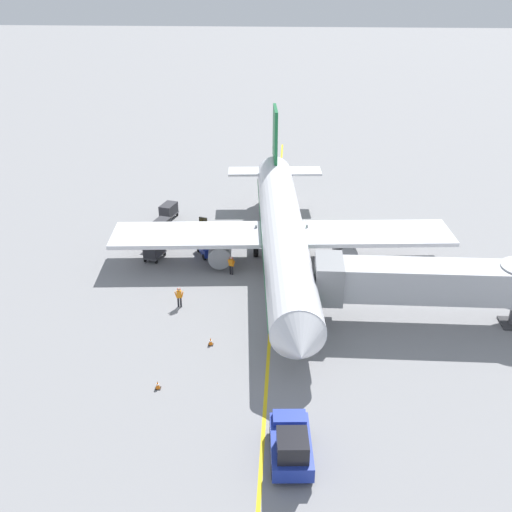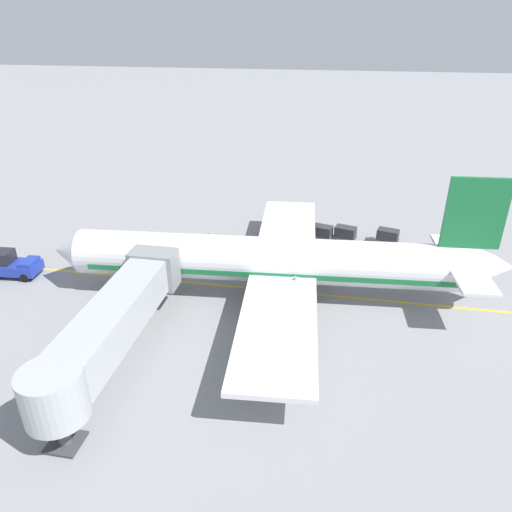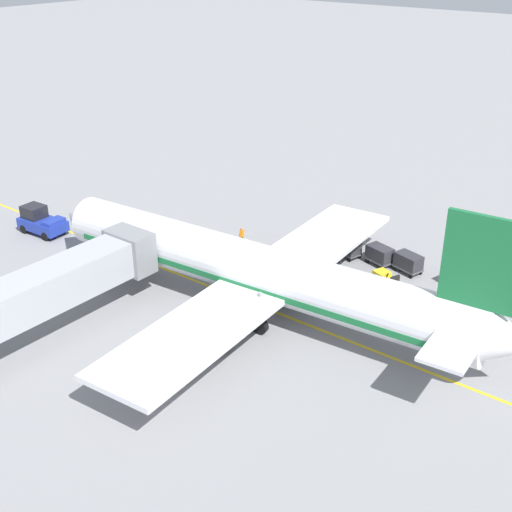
{
  "view_description": "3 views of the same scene",
  "coord_description": "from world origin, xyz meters",
  "px_view_note": "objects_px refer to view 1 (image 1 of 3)",
  "views": [
    {
      "loc": [
        -1.13,
        46.93,
        24.92
      ],
      "look_at": [
        1.42,
        2.42,
        2.82
      ],
      "focal_mm": 42.88,
      "sensor_mm": 36.0,
      "label": 1
    },
    {
      "loc": [
        -34.3,
        -6.33,
        20.64
      ],
      "look_at": [
        1.33,
        0.21,
        2.48
      ],
      "focal_mm": 33.08,
      "sensor_mm": 36.0,
      "label": 2
    },
    {
      "loc": [
        -33.0,
        -26.77,
        24.19
      ],
      "look_at": [
        -0.43,
        -1.4,
        4.16
      ],
      "focal_mm": 46.98,
      "sensor_mm": 36.0,
      "label": 3
    }
  ],
  "objects_px": {
    "baggage_tug_lead": "(207,248)",
    "baggage_cart_tail_end": "(169,210)",
    "parked_airliner": "(283,232)",
    "baggage_cart_third_in_train": "(161,226)",
    "safety_cone_nose_right": "(158,385)",
    "jet_bridge": "(428,281)",
    "pushback_tractor": "(291,445)",
    "ground_crew_wing_walker": "(231,265)",
    "baggage_tug_trailing": "(200,229)",
    "baggage_cart_second_in_train": "(158,237)",
    "ground_crew_loader": "(179,296)",
    "safety_cone_nose_left": "(211,341)",
    "baggage_cart_front": "(154,249)"
  },
  "relations": [
    {
      "from": "baggage_cart_front",
      "to": "baggage_cart_tail_end",
      "type": "height_order",
      "value": "same"
    },
    {
      "from": "baggage_tug_lead",
      "to": "baggage_cart_tail_end",
      "type": "distance_m",
      "value": 9.91
    },
    {
      "from": "baggage_cart_front",
      "to": "baggage_cart_third_in_train",
      "type": "distance_m",
      "value": 5.25
    },
    {
      "from": "parked_airliner",
      "to": "baggage_tug_trailing",
      "type": "relative_size",
      "value": 13.53
    },
    {
      "from": "jet_bridge",
      "to": "baggage_cart_third_in_train",
      "type": "bearing_deg",
      "value": -32.57
    },
    {
      "from": "safety_cone_nose_right",
      "to": "jet_bridge",
      "type": "bearing_deg",
      "value": -153.93
    },
    {
      "from": "baggage_cart_front",
      "to": "baggage_cart_tail_end",
      "type": "distance_m",
      "value": 9.52
    },
    {
      "from": "baggage_cart_third_in_train",
      "to": "baggage_cart_tail_end",
      "type": "bearing_deg",
      "value": -89.1
    },
    {
      "from": "baggage_cart_front",
      "to": "safety_cone_nose_left",
      "type": "height_order",
      "value": "baggage_cart_front"
    },
    {
      "from": "baggage_cart_second_in_train",
      "to": "baggage_cart_tail_end",
      "type": "bearing_deg",
      "value": -88.2
    },
    {
      "from": "jet_bridge",
      "to": "baggage_cart_second_in_train",
      "type": "distance_m",
      "value": 25.78
    },
    {
      "from": "parked_airliner",
      "to": "baggage_cart_third_in_train",
      "type": "xyz_separation_m",
      "value": [
        11.98,
        -5.66,
        -2.24
      ]
    },
    {
      "from": "jet_bridge",
      "to": "baggage_cart_third_in_train",
      "type": "height_order",
      "value": "jet_bridge"
    },
    {
      "from": "parked_airliner",
      "to": "ground_crew_wing_walker",
      "type": "distance_m",
      "value": 5.33
    },
    {
      "from": "baggage_cart_second_in_train",
      "to": "baggage_cart_tail_end",
      "type": "relative_size",
      "value": 1.0
    },
    {
      "from": "baggage_cart_third_in_train",
      "to": "baggage_cart_tail_end",
      "type": "xyz_separation_m",
      "value": [
        0.07,
        -4.28,
        0.0
      ]
    },
    {
      "from": "baggage_cart_tail_end",
      "to": "baggage_cart_front",
      "type": "bearing_deg",
      "value": 92.94
    },
    {
      "from": "baggage_tug_lead",
      "to": "jet_bridge",
      "type": "bearing_deg",
      "value": 149.69
    },
    {
      "from": "ground_crew_loader",
      "to": "pushback_tractor",
      "type": "bearing_deg",
      "value": 119.25
    },
    {
      "from": "baggage_cart_tail_end",
      "to": "ground_crew_loader",
      "type": "xyz_separation_m",
      "value": [
        -4.16,
        17.73,
        0.0
      ]
    },
    {
      "from": "baggage_cart_tail_end",
      "to": "safety_cone_nose_left",
      "type": "height_order",
      "value": "baggage_cart_tail_end"
    },
    {
      "from": "jet_bridge",
      "to": "safety_cone_nose_right",
      "type": "distance_m",
      "value": 20.7
    },
    {
      "from": "jet_bridge",
      "to": "baggage_cart_second_in_train",
      "type": "relative_size",
      "value": 5.57
    },
    {
      "from": "baggage_cart_front",
      "to": "safety_cone_nose_left",
      "type": "relative_size",
      "value": 5.05
    },
    {
      "from": "safety_cone_nose_left",
      "to": "safety_cone_nose_right",
      "type": "bearing_deg",
      "value": 61.23
    },
    {
      "from": "parked_airliner",
      "to": "safety_cone_nose_left",
      "type": "xyz_separation_m",
      "value": [
        4.82,
        12.84,
        -2.9
      ]
    },
    {
      "from": "baggage_tug_lead",
      "to": "safety_cone_nose_right",
      "type": "distance_m",
      "value": 19.35
    },
    {
      "from": "baggage_cart_front",
      "to": "ground_crew_loader",
      "type": "relative_size",
      "value": 1.76
    },
    {
      "from": "parked_airliner",
      "to": "baggage_cart_tail_end",
      "type": "distance_m",
      "value": 15.77
    },
    {
      "from": "ground_crew_loader",
      "to": "baggage_tug_lead",
      "type": "bearing_deg",
      "value": -96.01
    },
    {
      "from": "baggage_tug_trailing",
      "to": "safety_cone_nose_right",
      "type": "distance_m",
      "value": 23.69
    },
    {
      "from": "baggage_cart_tail_end",
      "to": "ground_crew_wing_walker",
      "type": "bearing_deg",
      "value": 122.52
    },
    {
      "from": "baggage_tug_lead",
      "to": "ground_crew_wing_walker",
      "type": "height_order",
      "value": "ground_crew_wing_walker"
    },
    {
      "from": "baggage_cart_tail_end",
      "to": "safety_cone_nose_right",
      "type": "height_order",
      "value": "baggage_cart_tail_end"
    },
    {
      "from": "pushback_tractor",
      "to": "safety_cone_nose_right",
      "type": "height_order",
      "value": "pushback_tractor"
    },
    {
      "from": "parked_airliner",
      "to": "safety_cone_nose_right",
      "type": "xyz_separation_m",
      "value": [
        7.59,
        17.88,
        -2.9
      ]
    },
    {
      "from": "ground_crew_loader",
      "to": "safety_cone_nose_left",
      "type": "height_order",
      "value": "ground_crew_loader"
    },
    {
      "from": "baggage_cart_tail_end",
      "to": "ground_crew_wing_walker",
      "type": "height_order",
      "value": "ground_crew_wing_walker"
    },
    {
      "from": "baggage_cart_third_in_train",
      "to": "ground_crew_wing_walker",
      "type": "xyz_separation_m",
      "value": [
        -7.64,
        7.82,
        0.0
      ]
    },
    {
      "from": "ground_crew_wing_walker",
      "to": "safety_cone_nose_right",
      "type": "bearing_deg",
      "value": 78.31
    },
    {
      "from": "baggage_cart_third_in_train",
      "to": "ground_crew_wing_walker",
      "type": "bearing_deg",
      "value": 134.36
    },
    {
      "from": "baggage_cart_third_in_train",
      "to": "baggage_cart_tail_end",
      "type": "relative_size",
      "value": 1.0
    },
    {
      "from": "safety_cone_nose_right",
      "to": "safety_cone_nose_left",
      "type": "bearing_deg",
      "value": -118.77
    },
    {
      "from": "baggage_cart_front",
      "to": "ground_crew_loader",
      "type": "distance_m",
      "value": 9.01
    },
    {
      "from": "baggage_tug_lead",
      "to": "baggage_cart_tail_end",
      "type": "xyz_separation_m",
      "value": [
        5.13,
        -8.47,
        0.24
      ]
    },
    {
      "from": "parked_airliner",
      "to": "safety_cone_nose_right",
      "type": "distance_m",
      "value": 19.63
    },
    {
      "from": "baggage_cart_third_in_train",
      "to": "jet_bridge",
      "type": "bearing_deg",
      "value": 147.43
    },
    {
      "from": "baggage_tug_trailing",
      "to": "baggage_cart_second_in_train",
      "type": "height_order",
      "value": "baggage_tug_trailing"
    },
    {
      "from": "parked_airliner",
      "to": "pushback_tractor",
      "type": "distance_m",
      "value": 23.64
    },
    {
      "from": "ground_crew_loader",
      "to": "safety_cone_nose_left",
      "type": "xyz_separation_m",
      "value": [
        -3.07,
        5.04,
        -0.66
      ]
    }
  ]
}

